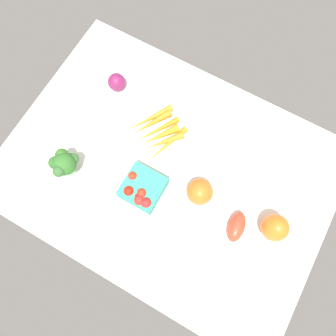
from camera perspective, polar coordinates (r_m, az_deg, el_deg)
name	(u,v)px	position (r cm, az deg, el deg)	size (l,w,h in cm)	color
tablecloth	(168,171)	(105.68, 0.00, -0.46)	(104.00, 76.00, 2.00)	white
roma_tomato	(236,227)	(100.81, 11.92, -10.06)	(9.44, 4.93, 4.93)	#D2432A
red_onion_center	(117,82)	(115.51, -9.00, 14.68)	(6.06, 6.06, 6.06)	#832255
carrot_bunch	(158,132)	(107.79, -1.76, 6.37)	(19.16, 21.77, 2.98)	orange
bell_pepper_orange	(275,228)	(101.06, 18.26, -9.93)	(8.07, 8.07, 9.99)	orange
heirloom_tomato_orange	(200,192)	(99.21, 5.60, -4.18)	(8.21, 8.21, 8.21)	orange
broccoli_head	(64,163)	(102.83, -17.87, 0.87)	(8.30, 9.11, 11.00)	#91CC88
berry_basket	(142,189)	(100.39, -4.59, -3.69)	(11.89, 11.89, 6.55)	teal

